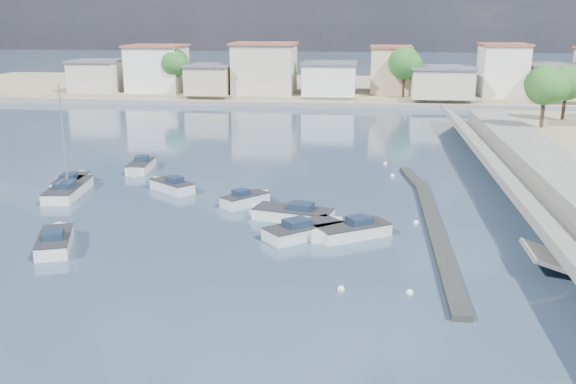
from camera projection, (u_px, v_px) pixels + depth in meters
The scene contains 16 objects.
ground at pixel (345, 144), 72.03m from camera, with size 400.00×400.00×0.00m, color #273A4F.
breakwater at pixel (430, 218), 45.03m from camera, with size 2.00×31.02×0.35m.
far_shore_land at pixel (355, 89), 121.64m from camera, with size 160.00×40.00×1.40m, color gray.
far_shore_quay at pixel (352, 105), 101.61m from camera, with size 160.00×2.50×0.80m, color slate.
far_town at pixel (420, 73), 104.83m from camera, with size 113.01×12.80×8.35m.
shore_trees at pixel (409, 69), 96.33m from camera, with size 74.56×38.32×7.92m.
motorboat_a at pixel (55, 241), 39.84m from camera, with size 3.44×5.37×1.48m.
motorboat_b at pixel (247, 200), 48.82m from camera, with size 3.57×3.82×1.48m.
motorboat_c at pixel (289, 214), 45.27m from camera, with size 6.27×3.37×1.48m.
motorboat_d at pixel (349, 232), 41.57m from camera, with size 5.16×4.36×1.48m.
motorboat_e at pixel (72, 182), 54.12m from camera, with size 2.17×5.17×1.48m.
motorboat_f at pixel (170, 186), 52.75m from camera, with size 4.27×3.83×1.48m.
motorboat_g at pixel (140, 167), 59.54m from camera, with size 2.18×5.25×1.48m.
motorboat_h at pixel (307, 230), 41.81m from camera, with size 5.29×4.95×1.48m.
sailboat at pixel (69, 189), 51.86m from camera, with size 3.06×7.35×9.00m.
mooring_buoys at pixel (396, 213), 46.56m from camera, with size 6.22×30.73×0.40m.
Camera 1 is at (2.21, -31.16, 13.82)m, focal length 40.00 mm.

